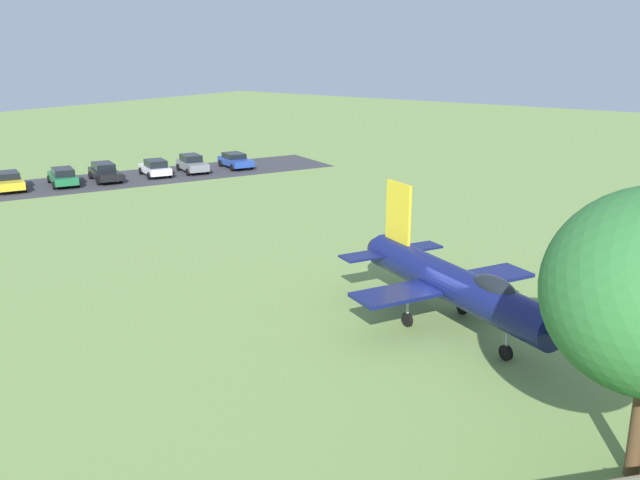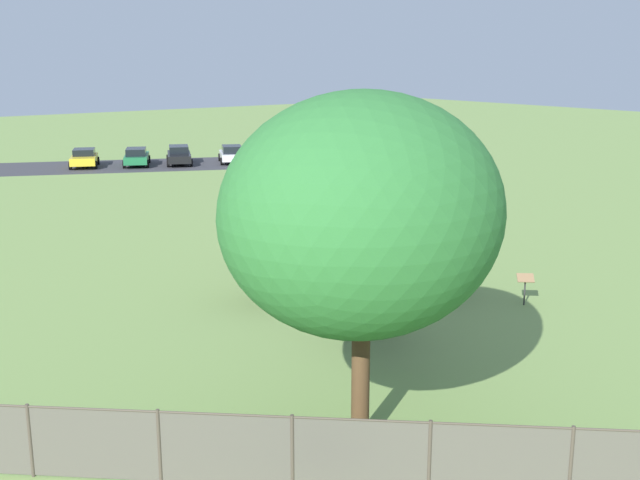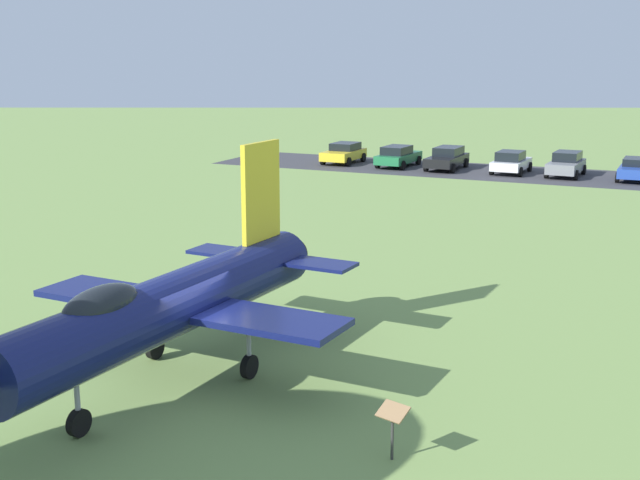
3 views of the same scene
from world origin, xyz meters
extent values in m
plane|color=#75934C|center=(0.00, 0.00, 0.00)|extent=(200.00, 200.00, 0.00)
cube|color=#38383D|center=(-14.03, -36.59, 0.00)|extent=(36.84, 22.32, 0.00)
cylinder|color=#111951|center=(0.00, 0.00, 1.98)|extent=(6.35, 10.40, 1.52)
cone|color=#111951|center=(2.77, 5.38, 1.98)|extent=(1.88, 2.01, 1.29)
cylinder|color=black|center=(-2.61, -5.07, 1.98)|extent=(1.09, 0.95, 0.91)
ellipsoid|color=black|center=(1.10, 2.13, 2.62)|extent=(1.81, 2.37, 0.84)
cube|color=yellow|center=(-1.90, -3.69, 4.10)|extent=(0.95, 1.66, 2.74)
cube|color=#111951|center=(-2.44, 0.64, 1.79)|extent=(3.84, 3.14, 0.16)
cube|color=#111951|center=(1.94, -1.61, 1.79)|extent=(3.84, 3.14, 0.16)
cube|color=#111951|center=(-3.57, -3.31, 2.13)|extent=(2.10, 1.80, 0.10)
cube|color=#111951|center=(-0.62, -4.83, 2.13)|extent=(2.10, 1.80, 0.10)
cylinder|color=#A5A8AD|center=(1.50, 2.91, 1.06)|extent=(0.12, 0.12, 1.52)
cylinder|color=black|center=(1.50, 2.91, 0.30)|extent=(0.43, 0.62, 0.60)
cylinder|color=#A5A8AD|center=(-1.80, -0.30, 1.06)|extent=(0.12, 0.12, 1.52)
cylinder|color=black|center=(-1.80, -0.30, 0.30)|extent=(0.43, 0.62, 0.60)
cylinder|color=#A5A8AD|center=(0.80, -1.64, 1.06)|extent=(0.12, 0.12, 1.52)
cylinder|color=black|center=(0.80, -1.64, 0.30)|extent=(0.43, 0.62, 0.60)
cylinder|color=brown|center=(6.39, 8.36, 1.83)|extent=(0.42, 0.42, 3.66)
ellipsoid|color=#2D7033|center=(6.39, 8.36, 5.45)|extent=(6.49, 5.80, 5.38)
cylinder|color=#4C4238|center=(12.94, 5.29, 0.84)|extent=(0.08, 0.08, 1.68)
cylinder|color=#4C4238|center=(10.84, 7.16, 0.84)|extent=(0.08, 0.08, 1.68)
cylinder|color=#4C4238|center=(8.75, 9.02, 0.84)|extent=(0.08, 0.08, 1.68)
cylinder|color=#4C4238|center=(6.65, 10.89, 0.84)|extent=(0.08, 0.08, 1.68)
cylinder|color=#4C4238|center=(4.56, 12.76, 0.84)|extent=(0.08, 0.08, 1.68)
cylinder|color=#4C4238|center=(7.70, 9.96, 1.63)|extent=(27.27, 24.30, 0.05)
cube|color=#59544C|center=(7.70, 9.96, 0.84)|extent=(27.25, 24.28, 1.61)
cylinder|color=#333333|center=(-4.98, 3.92, 0.45)|extent=(0.06, 0.06, 0.90)
cube|color=olive|center=(-4.98, 3.92, 1.02)|extent=(0.71, 0.69, 0.25)
cube|color=#23429E|center=(-23.04, -32.56, 0.62)|extent=(3.51, 4.62, 0.59)
cube|color=black|center=(-23.18, -32.87, 1.14)|extent=(2.39, 2.66, 0.45)
cylinder|color=black|center=(-23.35, -30.90, 0.32)|extent=(0.47, 0.67, 0.64)
cylinder|color=black|center=(-21.58, -31.71, 0.32)|extent=(0.47, 0.67, 0.64)
cylinder|color=black|center=(-24.50, -33.42, 0.32)|extent=(0.47, 0.67, 0.64)
cylinder|color=black|center=(-22.73, -34.22, 0.32)|extent=(0.47, 0.67, 0.64)
cube|color=slate|center=(-19.15, -34.30, 0.65)|extent=(3.50, 4.58, 0.65)
cube|color=black|center=(-19.30, -34.61, 1.27)|extent=(2.33, 2.64, 0.59)
cylinder|color=black|center=(-19.33, -32.66, 0.32)|extent=(0.48, 0.67, 0.64)
cylinder|color=black|center=(-17.72, -33.46, 0.32)|extent=(0.48, 0.67, 0.64)
cylinder|color=black|center=(-20.58, -35.15, 0.32)|extent=(0.48, 0.67, 0.64)
cylinder|color=black|center=(-18.96, -35.95, 0.32)|extent=(0.48, 0.67, 0.64)
cube|color=silver|center=(-15.97, -35.73, 0.60)|extent=(3.45, 4.50, 0.57)
cube|color=black|center=(-15.82, -35.43, 1.19)|extent=(2.33, 2.60, 0.60)
cylinder|color=black|center=(-15.73, -37.35, 0.32)|extent=(0.48, 0.67, 0.64)
cylinder|color=black|center=(-17.39, -36.54, 0.32)|extent=(0.48, 0.67, 0.64)
cylinder|color=black|center=(-14.55, -34.91, 0.32)|extent=(0.48, 0.67, 0.64)
cylinder|color=black|center=(-16.21, -34.11, 0.32)|extent=(0.48, 0.67, 0.64)
cube|color=black|center=(-11.98, -37.51, 0.62)|extent=(3.67, 5.03, 0.61)
cube|color=black|center=(-12.14, -37.85, 1.21)|extent=(2.44, 2.87, 0.57)
cylinder|color=black|center=(-12.15, -35.72, 0.32)|extent=(0.47, 0.67, 0.64)
cylinder|color=black|center=(-10.49, -36.50, 0.32)|extent=(0.47, 0.67, 0.64)
cylinder|color=black|center=(-13.48, -38.52, 0.32)|extent=(0.47, 0.67, 0.64)
cylinder|color=black|center=(-11.81, -39.31, 0.32)|extent=(0.47, 0.67, 0.64)
cube|color=#1E6B3D|center=(-8.84, -38.92, 0.61)|extent=(3.68, 4.89, 0.59)
cube|color=black|center=(-8.68, -38.59, 1.19)|extent=(2.44, 2.81, 0.56)
cylinder|color=black|center=(-8.70, -40.67, 0.32)|extent=(0.48, 0.67, 0.64)
cylinder|color=black|center=(-10.34, -39.85, 0.32)|extent=(0.48, 0.67, 0.64)
cylinder|color=black|center=(-7.35, -37.99, 0.32)|extent=(0.48, 0.67, 0.64)
cylinder|color=black|center=(-8.99, -37.16, 0.32)|extent=(0.48, 0.67, 0.64)
cube|color=gold|center=(-5.06, -40.61, 0.63)|extent=(3.50, 4.60, 0.61)
cube|color=black|center=(-5.20, -40.91, 1.19)|extent=(2.39, 2.65, 0.51)
cylinder|color=black|center=(-5.38, -38.95, 0.32)|extent=(0.47, 0.67, 0.64)
cylinder|color=black|center=(-3.60, -39.76, 0.32)|extent=(0.47, 0.67, 0.64)
cylinder|color=black|center=(-6.52, -41.46, 0.32)|extent=(0.47, 0.67, 0.64)
cylinder|color=black|center=(-4.74, -42.26, 0.32)|extent=(0.47, 0.67, 0.64)
camera|label=1|loc=(24.89, 10.82, 11.60)|focal=38.75mm
camera|label=2|loc=(16.98, 21.05, 8.81)|focal=43.62mm
camera|label=3|loc=(-3.61, 19.21, 7.92)|focal=47.23mm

